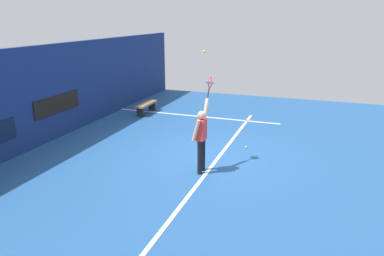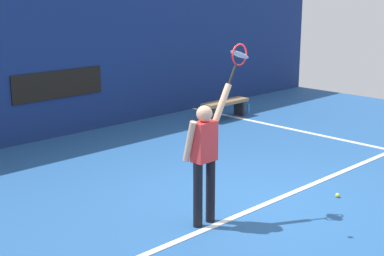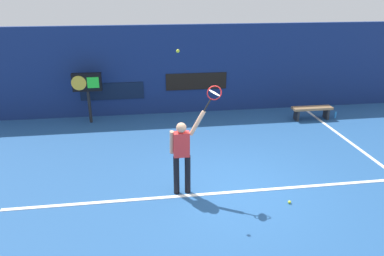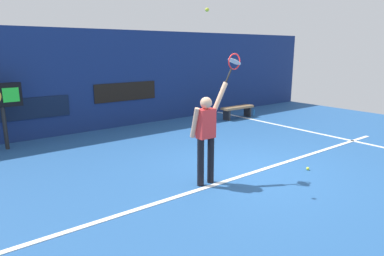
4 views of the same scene
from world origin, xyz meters
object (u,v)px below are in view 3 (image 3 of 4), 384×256
at_px(tennis_racket, 214,94).
at_px(court_bench, 312,110).
at_px(spare_ball, 289,202).
at_px(water_bottle, 335,115).
at_px(tennis_player, 182,152).
at_px(tennis_ball, 178,51).
at_px(scoreboard_clock, 87,84).

distance_m(tennis_racket, court_bench, 6.33).
bearing_deg(spare_ball, water_bottle, 52.97).
bearing_deg(tennis_player, tennis_ball, -131.10).
bearing_deg(tennis_ball, court_bench, 39.63).
xyz_separation_m(tennis_racket, scoreboard_clock, (-3.25, 4.94, -0.95)).
distance_m(tennis_ball, court_bench, 7.21).
height_order(tennis_racket, water_bottle, tennis_racket).
bearing_deg(water_bottle, tennis_racket, -141.76).
xyz_separation_m(tennis_ball, scoreboard_clock, (-2.52, 5.01, -1.86)).
height_order(court_bench, water_bottle, court_bench).
height_order(tennis_ball, water_bottle, tennis_ball).
height_order(tennis_racket, tennis_ball, tennis_ball).
bearing_deg(tennis_racket, scoreboard_clock, 123.35).
height_order(scoreboard_clock, water_bottle, scoreboard_clock).
xyz_separation_m(tennis_player, water_bottle, (5.94, 4.15, -0.89)).
bearing_deg(water_bottle, tennis_ball, -144.86).
xyz_separation_m(tennis_ball, water_bottle, (6.00, 4.22, -3.07)).
distance_m(court_bench, water_bottle, 0.93).
xyz_separation_m(tennis_ball, spare_ball, (2.29, -0.69, -3.16)).
bearing_deg(scoreboard_clock, court_bench, -5.90).
bearing_deg(spare_ball, scoreboard_clock, 130.13).
bearing_deg(tennis_racket, tennis_ball, -174.48).
bearing_deg(court_bench, water_bottle, 0.00).
xyz_separation_m(scoreboard_clock, court_bench, (7.62, -0.79, -0.99)).
relative_size(tennis_player, tennis_racket, 3.17).
height_order(tennis_ball, scoreboard_clock, tennis_ball).
distance_m(tennis_ball, scoreboard_clock, 5.91).
xyz_separation_m(tennis_player, scoreboard_clock, (-2.58, 4.93, 0.32)).
distance_m(tennis_racket, tennis_ball, 1.17).
relative_size(tennis_racket, spare_ball, 8.99).
bearing_deg(tennis_ball, scoreboard_clock, 116.69).
relative_size(scoreboard_clock, water_bottle, 7.13).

